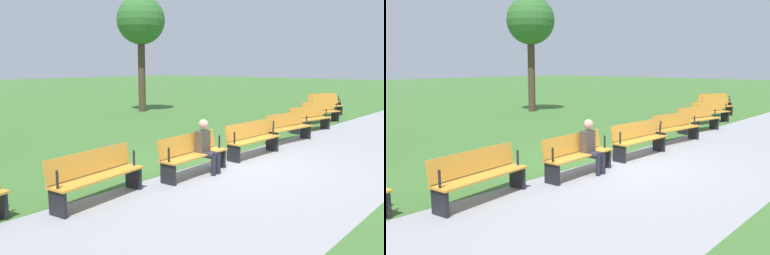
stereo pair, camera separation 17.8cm
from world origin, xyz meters
The scene contains 12 objects.
ground_plane centered at (0.00, 0.00, 0.00)m, with size 120.00×120.00×0.00m, color #3D6B2D.
path_paving centered at (0.00, 1.55, 0.00)m, with size 41.07×4.19×0.01m, color #939399.
bench_0 centered at (-12.93, -2.95, 0.48)m, with size 1.94×1.24×0.89m.
bench_1 centered at (-10.69, -2.01, 0.48)m, with size 1.96×1.12×0.89m.
bench_2 centered at (-8.39, -1.25, 0.48)m, with size 1.97×0.98×0.89m.
bench_3 centered at (-6.03, -0.67, 0.48)m, with size 1.97×0.84×0.89m.
bench_4 centered at (-3.63, -0.29, 0.48)m, with size 1.96×0.70×0.89m.
bench_5 centered at (-1.21, -0.09, 0.48)m, with size 1.93×0.55×0.89m.
bench_6 centered at (1.21, -0.09, 0.48)m, with size 1.93×0.55×0.89m.
bench_7 centered at (3.63, -0.29, 0.48)m, with size 1.96×0.70×0.89m.
person_seated centered at (0.91, 0.04, 0.64)m, with size 0.33×0.53×1.20m.
tree_1 centered at (-6.48, -9.98, 4.51)m, with size 2.42×2.42×5.82m.
Camera 1 is at (7.86, 5.49, 2.39)m, focal length 38.05 mm.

